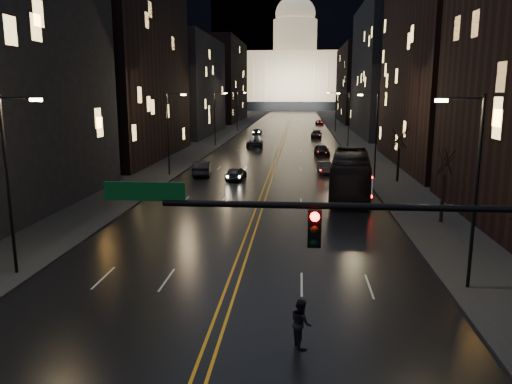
% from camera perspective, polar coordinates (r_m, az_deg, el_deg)
% --- Properties ---
extents(road, '(20.00, 320.00, 0.02)m').
position_cam_1_polar(road, '(142.96, 3.77, 7.81)').
color(road, black).
rests_on(road, ground).
extents(sidewalk_left, '(8.00, 320.00, 0.16)m').
position_cam_1_polar(sidewalk_left, '(143.94, -1.86, 7.88)').
color(sidewalk_left, black).
rests_on(sidewalk_left, ground).
extents(sidewalk_right, '(8.00, 320.00, 0.16)m').
position_cam_1_polar(sidewalk_right, '(143.34, 9.42, 7.72)').
color(sidewalk_right, black).
rests_on(sidewalk_right, ground).
extents(center_line, '(0.62, 320.00, 0.01)m').
position_cam_1_polar(center_line, '(142.96, 3.77, 7.82)').
color(center_line, orange).
rests_on(center_line, road).
extents(building_left_mid, '(12.00, 30.00, 28.00)m').
position_cam_1_polar(building_left_mid, '(71.02, -15.39, 15.04)').
color(building_left_mid, black).
rests_on(building_left_mid, ground).
extents(building_left_far, '(12.00, 34.00, 20.00)m').
position_cam_1_polar(building_left_far, '(107.37, -8.15, 11.85)').
color(building_left_far, black).
rests_on(building_left_far, ground).
extents(building_left_dist, '(12.00, 40.00, 24.00)m').
position_cam_1_polar(building_left_dist, '(154.55, -4.08, 12.53)').
color(building_left_dist, black).
rests_on(building_left_dist, ground).
extents(building_right_tall, '(12.00, 30.00, 38.00)m').
position_cam_1_polar(building_right_tall, '(65.90, 22.00, 19.32)').
color(building_right_tall, black).
rests_on(building_right_tall, ground).
extents(building_right_mid, '(12.00, 34.00, 26.00)m').
position_cam_1_polar(building_right_mid, '(106.23, 15.10, 13.20)').
color(building_right_mid, black).
rests_on(building_right_mid, ground).
extents(building_right_dist, '(12.00, 40.00, 22.00)m').
position_cam_1_polar(building_right_dist, '(153.70, 11.94, 11.95)').
color(building_right_dist, black).
rests_on(building_right_dist, ground).
extents(mountain_ridge, '(520.00, 60.00, 130.00)m').
position_cam_1_polar(mountain_ridge, '(398.31, 10.87, 19.36)').
color(mountain_ridge, black).
rests_on(mountain_ridge, ground).
extents(capitol, '(90.00, 50.00, 58.50)m').
position_cam_1_polar(capitol, '(262.78, 4.42, 13.21)').
color(capitol, black).
rests_on(capitol, ground).
extents(traffic_signal, '(17.29, 0.45, 7.00)m').
position_cam_1_polar(traffic_signal, '(13.55, 16.92, -6.23)').
color(traffic_signal, black).
rests_on(traffic_signal, ground).
extents(streetlamp_right_near, '(2.13, 0.25, 9.00)m').
position_cam_1_polar(streetlamp_right_near, '(24.26, 23.51, 0.97)').
color(streetlamp_right_near, black).
rests_on(streetlamp_right_near, ground).
extents(streetlamp_left_near, '(2.13, 0.25, 9.00)m').
position_cam_1_polar(streetlamp_left_near, '(26.86, -26.24, 1.67)').
color(streetlamp_left_near, black).
rests_on(streetlamp_left_near, ground).
extents(streetlamp_right_mid, '(2.13, 0.25, 9.00)m').
position_cam_1_polar(streetlamp_right_mid, '(53.36, 13.40, 6.85)').
color(streetlamp_right_mid, black).
rests_on(streetlamp_right_mid, ground).
extents(streetlamp_left_mid, '(2.13, 0.25, 9.00)m').
position_cam_1_polar(streetlamp_left_mid, '(54.59, -9.85, 7.09)').
color(streetlamp_left_mid, black).
rests_on(streetlamp_left_mid, ground).
extents(streetlamp_right_far, '(2.13, 0.25, 9.00)m').
position_cam_1_polar(streetlamp_right_far, '(83.10, 10.43, 8.52)').
color(streetlamp_right_far, black).
rests_on(streetlamp_right_far, ground).
extents(streetlamp_left_far, '(2.13, 0.25, 9.00)m').
position_cam_1_polar(streetlamp_left_far, '(83.89, -4.61, 8.70)').
color(streetlamp_left_far, black).
rests_on(streetlamp_left_far, ground).
extents(streetlamp_right_dist, '(2.13, 0.25, 9.00)m').
position_cam_1_polar(streetlamp_right_dist, '(112.97, 9.02, 9.30)').
color(streetlamp_right_dist, black).
rests_on(streetlamp_right_dist, ground).
extents(streetlamp_left_dist, '(2.13, 0.25, 9.00)m').
position_cam_1_polar(streetlamp_left_dist, '(113.56, -2.08, 9.45)').
color(streetlamp_left_dist, black).
rests_on(streetlamp_left_dist, ground).
extents(tree_right_mid, '(2.40, 2.40, 6.65)m').
position_cam_1_polar(tree_right_mid, '(36.32, 20.83, 3.48)').
color(tree_right_mid, black).
rests_on(tree_right_mid, ground).
extents(tree_right_far, '(2.40, 2.40, 6.65)m').
position_cam_1_polar(tree_right_far, '(51.80, 16.09, 5.96)').
color(tree_right_far, black).
rests_on(tree_right_far, ground).
extents(bus, '(4.53, 13.80, 3.78)m').
position_cam_1_polar(bus, '(45.12, 10.74, 2.07)').
color(bus, black).
rests_on(bus, ground).
extents(oncoming_car_a, '(2.04, 4.35, 1.44)m').
position_cam_1_polar(oncoming_car_a, '(51.85, -2.30, 2.16)').
color(oncoming_car_a, black).
rests_on(oncoming_car_a, ground).
extents(oncoming_car_b, '(2.39, 5.33, 1.70)m').
position_cam_1_polar(oncoming_car_b, '(54.95, -6.15, 2.77)').
color(oncoming_car_b, black).
rests_on(oncoming_car_b, ground).
extents(oncoming_car_c, '(2.63, 5.47, 1.50)m').
position_cam_1_polar(oncoming_car_c, '(82.27, -0.13, 5.65)').
color(oncoming_car_c, black).
rests_on(oncoming_car_c, ground).
extents(oncoming_car_d, '(1.92, 4.45, 1.28)m').
position_cam_1_polar(oncoming_car_d, '(106.29, 0.12, 6.91)').
color(oncoming_car_d, black).
rests_on(oncoming_car_d, ground).
extents(receding_car_a, '(1.61, 4.12, 1.34)m').
position_cam_1_polar(receding_car_a, '(56.17, 7.86, 2.73)').
color(receding_car_a, black).
rests_on(receding_car_a, ground).
extents(receding_car_b, '(2.31, 4.89, 1.62)m').
position_cam_1_polar(receding_car_b, '(72.05, 7.52, 4.77)').
color(receding_car_b, black).
rests_on(receding_car_b, ground).
extents(receding_car_c, '(2.37, 5.29, 1.51)m').
position_cam_1_polar(receding_car_c, '(98.91, 6.91, 6.56)').
color(receding_car_c, black).
rests_on(receding_car_c, ground).
extents(receding_car_d, '(2.28, 4.83, 1.34)m').
position_cam_1_polar(receding_car_d, '(139.17, 7.27, 7.92)').
color(receding_car_d, black).
rests_on(receding_car_d, ground).
extents(pedestrian_b, '(0.74, 0.99, 1.81)m').
position_cam_1_polar(pedestrian_b, '(18.66, 5.17, -14.67)').
color(pedestrian_b, black).
rests_on(pedestrian_b, ground).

